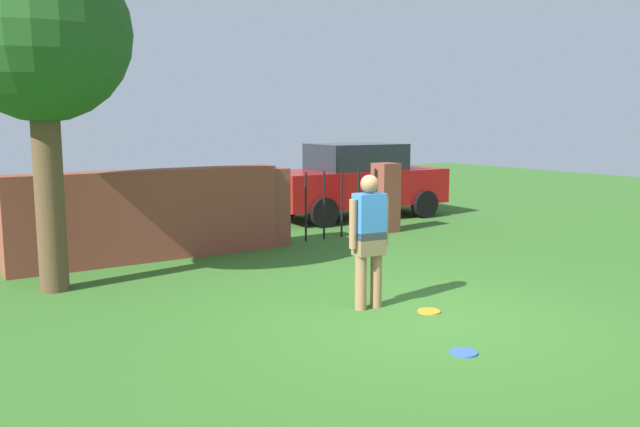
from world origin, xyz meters
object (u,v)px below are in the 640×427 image
at_px(tree, 40,36).
at_px(frisbee_blue, 464,352).
at_px(frisbee_orange, 429,311).
at_px(car, 356,181).
at_px(person, 369,235).

distance_m(tree, frisbee_blue, 6.40).
bearing_deg(frisbee_orange, frisbee_blue, -118.84).
height_order(tree, car, tree).
xyz_separation_m(person, car, (4.28, 6.06, -0.04)).
distance_m(tree, frisbee_orange, 5.94).
height_order(tree, person, tree).
xyz_separation_m(tree, person, (2.99, -2.96, -2.41)).
xyz_separation_m(frisbee_blue, frisbee_orange, (0.67, 1.21, 0.00)).
height_order(frisbee_blue, frisbee_orange, same).
bearing_deg(frisbee_blue, frisbee_orange, 61.16).
height_order(person, frisbee_blue, person).
height_order(car, frisbee_blue, car).
xyz_separation_m(person, frisbee_blue, (-0.16, -1.74, -0.89)).
relative_size(person, frisbee_orange, 6.00).
xyz_separation_m(tree, frisbee_blue, (2.83, -4.70, -3.30)).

